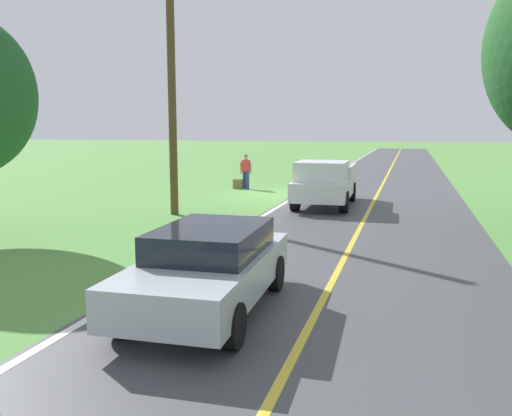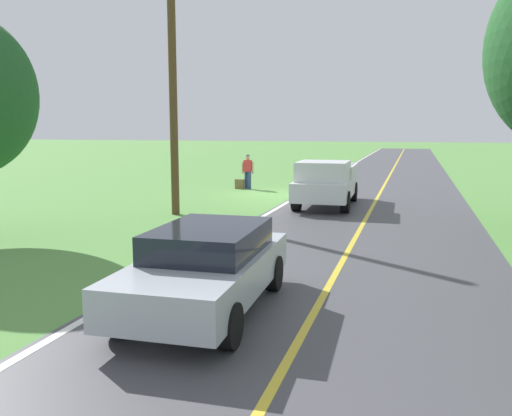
% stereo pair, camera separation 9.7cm
% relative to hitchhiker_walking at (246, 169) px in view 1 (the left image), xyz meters
% --- Properties ---
extents(ground_plane, '(200.00, 200.00, 0.00)m').
position_rel_hitchhiker_walking_xyz_m(ground_plane, '(-1.77, 1.66, -0.98)').
color(ground_plane, '#568E42').
extents(road_surface, '(7.32, 120.00, 0.00)m').
position_rel_hitchhiker_walking_xyz_m(road_surface, '(-6.57, 1.66, -0.98)').
color(road_surface, '#47474C').
rests_on(road_surface, ground).
extents(lane_edge_line, '(0.16, 117.60, 0.00)m').
position_rel_hitchhiker_walking_xyz_m(lane_edge_line, '(-3.08, 1.66, -0.98)').
color(lane_edge_line, silver).
rests_on(lane_edge_line, ground).
extents(lane_centre_line, '(0.14, 117.60, 0.00)m').
position_rel_hitchhiker_walking_xyz_m(lane_centre_line, '(-6.57, 1.66, -0.98)').
color(lane_centre_line, gold).
rests_on(lane_centre_line, ground).
extents(hitchhiker_walking, '(0.62, 0.51, 1.75)m').
position_rel_hitchhiker_walking_xyz_m(hitchhiker_walking, '(0.00, 0.00, 0.00)').
color(hitchhiker_walking, navy).
rests_on(hitchhiker_walking, ground).
extents(suitcase_carried, '(0.47, 0.23, 0.48)m').
position_rel_hitchhiker_walking_xyz_m(suitcase_carried, '(0.41, 0.11, -0.74)').
color(suitcase_carried, brown).
rests_on(suitcase_carried, ground).
extents(pickup_truck_passing, '(2.20, 5.45, 1.82)m').
position_rel_hitchhiker_walking_xyz_m(pickup_truck_passing, '(-4.79, 5.03, -0.01)').
color(pickup_truck_passing, silver).
rests_on(pickup_truck_passing, ground).
extents(sedan_ahead_same_lane, '(2.05, 4.46, 1.41)m').
position_rel_hitchhiker_walking_xyz_m(sedan_ahead_same_lane, '(-4.80, 17.54, -0.23)').
color(sedan_ahead_same_lane, '#B2B7C1').
rests_on(sedan_ahead_same_lane, ground).
extents(utility_pole_roadside, '(0.28, 0.28, 8.61)m').
position_rel_hitchhiker_walking_xyz_m(utility_pole_roadside, '(0.04, 8.47, 3.33)').
color(utility_pole_roadside, brown).
rests_on(utility_pole_roadside, ground).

